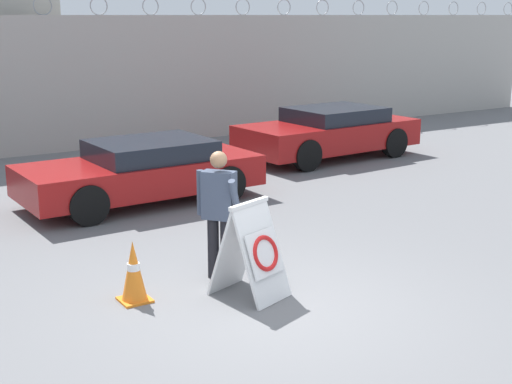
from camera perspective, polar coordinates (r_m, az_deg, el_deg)
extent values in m
plane|color=slate|center=(8.59, 1.34, -9.12)|extent=(90.00, 90.00, 0.00)
cube|color=#ADA8A0|center=(18.34, -18.42, 8.00)|extent=(36.00, 0.30, 3.37)
torus|color=gray|center=(18.44, -16.70, 14.09)|extent=(0.47, 0.03, 0.47)
torus|color=gray|center=(18.88, -12.47, 14.33)|extent=(0.47, 0.03, 0.47)
torus|color=gray|center=(19.41, -8.44, 14.48)|extent=(0.47, 0.03, 0.47)
torus|color=gray|center=(20.02, -4.64, 14.56)|extent=(0.47, 0.03, 0.47)
torus|color=gray|center=(20.71, -1.07, 14.58)|extent=(0.47, 0.03, 0.47)
torus|color=gray|center=(21.48, 2.25, 14.55)|extent=(0.47, 0.03, 0.47)
torus|color=gray|center=(22.30, 5.34, 14.49)|extent=(0.47, 0.03, 0.47)
torus|color=gray|center=(23.18, 8.20, 14.39)|extent=(0.47, 0.03, 0.47)
torus|color=gray|center=(24.11, 10.83, 14.26)|extent=(0.47, 0.03, 0.47)
torus|color=gray|center=(25.09, 13.27, 14.12)|extent=(0.47, 0.03, 0.47)
torus|color=gray|center=(26.10, 15.52, 13.97)|extent=(0.47, 0.03, 0.47)
torus|color=gray|center=(27.15, 17.59, 13.81)|extent=(0.47, 0.03, 0.47)
torus|color=gray|center=(28.24, 19.50, 13.65)|extent=(0.47, 0.03, 0.47)
cube|color=white|center=(8.59, 0.48, -5.00)|extent=(0.76, 0.63, 1.16)
cube|color=white|center=(8.83, -1.58, -4.47)|extent=(0.76, 0.63, 1.16)
cube|color=white|center=(8.54, -0.57, -0.95)|extent=(0.67, 0.28, 0.05)
cube|color=white|center=(8.56, 0.70, -4.91)|extent=(0.59, 0.37, 0.53)
torus|color=red|center=(8.56, 0.76, -4.92)|extent=(0.48, 0.33, 0.43)
cylinder|color=black|center=(9.37, -3.43, -4.49)|extent=(0.15, 0.15, 0.81)
cylinder|color=black|center=(9.30, -2.41, -4.61)|extent=(0.15, 0.15, 0.81)
cube|color=#384256|center=(9.13, -2.98, -0.26)|extent=(0.44, 0.47, 0.63)
sphere|color=#936B4C|center=(9.03, -3.01, 2.59)|extent=(0.22, 0.22, 0.22)
cylinder|color=#384256|center=(9.23, -4.48, -0.05)|extent=(0.09, 0.09, 0.60)
cylinder|color=#384256|center=(8.95, -1.67, -0.62)|extent=(0.32, 0.28, 0.58)
cube|color=orange|center=(8.85, -9.67, -8.49)|extent=(0.36, 0.36, 0.03)
cone|color=orange|center=(8.72, -9.77, -6.18)|extent=(0.31, 0.31, 0.73)
cylinder|color=white|center=(8.70, -9.78, -5.95)|extent=(0.15, 0.15, 0.10)
cylinder|color=black|center=(11.99, -13.27, -1.02)|extent=(0.69, 0.22, 0.69)
cylinder|color=black|center=(13.57, -15.88, 0.55)|extent=(0.69, 0.22, 0.69)
cylinder|color=black|center=(13.14, -2.28, 0.65)|extent=(0.69, 0.22, 0.69)
cylinder|color=black|center=(14.59, -5.85, 1.94)|extent=(0.69, 0.22, 0.69)
cube|color=maroon|center=(13.22, -9.22, 1.35)|extent=(4.39, 1.97, 0.56)
cube|color=black|center=(13.22, -8.45, 3.39)|extent=(2.13, 1.71, 0.35)
cylinder|color=black|center=(15.77, 4.12, 2.94)|extent=(0.73, 0.24, 0.71)
cylinder|color=black|center=(17.16, 0.31, 3.87)|extent=(0.73, 0.24, 0.71)
cylinder|color=black|center=(17.64, 11.03, 3.89)|extent=(0.73, 0.24, 0.71)
cylinder|color=black|center=(18.88, 7.10, 4.70)|extent=(0.73, 0.24, 0.71)
cube|color=maroon|center=(17.29, 5.76, 4.56)|extent=(4.55, 2.17, 0.62)
cube|color=black|center=(17.36, 6.35, 6.19)|extent=(2.23, 1.84, 0.34)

